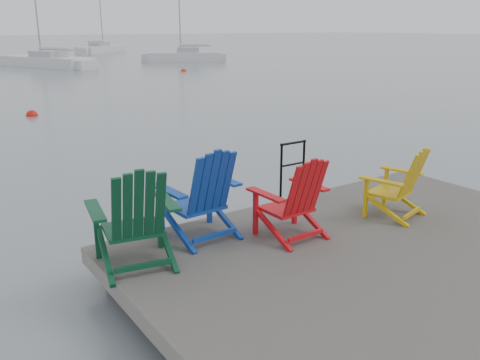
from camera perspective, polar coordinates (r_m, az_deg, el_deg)
ground at (r=6.36m, az=18.53°, el=-12.67°), size 400.00×400.00×0.00m
dock at (r=6.20m, az=18.83°, el=-9.86°), size 6.00×5.00×1.40m
handrail at (r=7.70m, az=5.93°, el=1.70°), size 0.48×0.04×0.90m
chair_green at (r=5.59m, az=-11.72°, el=-4.01°), size 1.04×0.98×1.16m
chair_blue at (r=6.23m, az=-4.32°, el=-1.49°), size 0.96×0.90×1.16m
chair_red at (r=6.28m, az=6.09°, el=-1.95°), size 0.85×0.79×1.05m
chair_yellow at (r=7.29m, az=17.43°, el=-0.21°), size 0.92×0.87×0.99m
sailboat_near at (r=43.23m, az=-20.97°, el=12.22°), size 5.58×9.19×12.32m
sailboat_mid at (r=65.34m, az=-15.29°, el=13.94°), size 7.66×6.96×11.38m
sailboat_far at (r=47.52m, az=-6.21°, el=13.53°), size 6.52×4.70×9.27m
buoy_a at (r=19.60m, az=-22.32°, el=6.68°), size 0.41×0.41×0.41m
buoy_c at (r=36.86m, az=-6.33°, el=12.03°), size 0.40×0.40×0.40m
buoy_d at (r=41.13m, az=-17.66°, el=11.85°), size 0.33×0.33×0.33m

